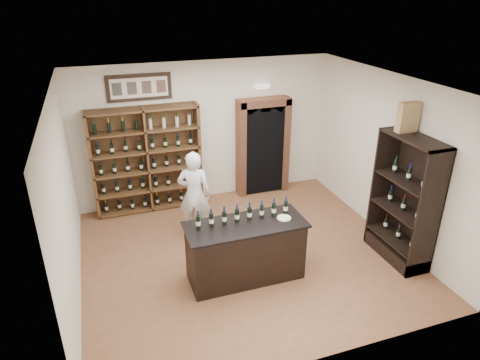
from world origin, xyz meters
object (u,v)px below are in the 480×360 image
at_px(counter_bottle_0, 198,222).
at_px(wine_shelf, 147,160).
at_px(tasting_counter, 245,251).
at_px(side_cabinet, 403,218).
at_px(shopkeeper, 194,195).
at_px(wine_crate, 408,117).

bearing_deg(counter_bottle_0, wine_shelf, 97.66).
relative_size(tasting_counter, side_cabinet, 0.85).
bearing_deg(side_cabinet, shopkeeper, 149.62).
xyz_separation_m(side_cabinet, shopkeeper, (-3.17, 1.86, 0.09)).
relative_size(counter_bottle_0, wine_crate, 0.62).
distance_m(counter_bottle_0, shopkeeper, 1.50).
bearing_deg(counter_bottle_0, side_cabinet, -6.75).
distance_m(shopkeeper, wine_crate, 3.88).
distance_m(tasting_counter, side_cabinet, 2.75).
bearing_deg(counter_bottle_0, wine_crate, -2.05).
xyz_separation_m(counter_bottle_0, shopkeeper, (0.27, 1.45, -0.27)).
bearing_deg(shopkeeper, wine_shelf, -42.77).
height_order(side_cabinet, shopkeeper, side_cabinet).
distance_m(wine_shelf, wine_crate, 5.01).
xyz_separation_m(wine_shelf, wine_crate, (3.82, -2.95, 1.34)).
relative_size(wine_shelf, tasting_counter, 1.17).
bearing_deg(wine_crate, tasting_counter, -178.99).
xyz_separation_m(wine_shelf, tasting_counter, (1.10, -2.93, -0.61)).
xyz_separation_m(wine_shelf, side_cabinet, (3.82, -3.23, -0.35)).
bearing_deg(counter_bottle_0, shopkeeper, 79.28).
height_order(tasting_counter, side_cabinet, side_cabinet).
xyz_separation_m(shopkeeper, wine_crate, (3.17, -1.57, 1.60)).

